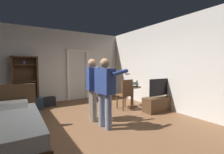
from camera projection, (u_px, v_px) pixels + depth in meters
name	position (u px, v px, depth m)	size (l,w,h in m)	color
ground_plane	(90.00, 126.00, 3.70)	(6.83, 6.83, 0.00)	brown
wall_back	(58.00, 66.00, 6.29)	(5.69, 0.12, 2.88)	beige
wall_right	(169.00, 66.00, 5.06)	(0.12, 6.45, 2.88)	beige
doorway_frame	(78.00, 71.00, 6.66)	(0.93, 0.08, 2.13)	white
bookshelf	(25.00, 79.00, 5.52)	(0.83, 0.32, 1.77)	#4C331E
tv_flatscreen	(160.00, 102.00, 4.97)	(1.16, 0.40, 1.03)	#4C331E
side_table	(132.00, 93.00, 5.55)	(0.60, 0.60, 0.70)	brown
laptop	(132.00, 85.00, 5.47)	(0.39, 0.39, 0.16)	black
bottle_on_table	(137.00, 84.00, 5.53)	(0.06, 0.06, 0.23)	#334F1B
wooden_chair	(126.00, 93.00, 5.10)	(0.43, 0.43, 0.99)	brown
person_blue_shirt	(105.00, 88.00, 3.55)	(0.70, 0.63, 1.60)	slate
person_striped_shirt	(93.00, 86.00, 4.06)	(0.68, 0.63, 1.61)	gray
suitcase_dark	(35.00, 104.00, 5.12)	(0.44, 0.31, 0.38)	#1E2D38
suitcase_small	(46.00, 102.00, 5.51)	(0.60, 0.28, 0.32)	black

